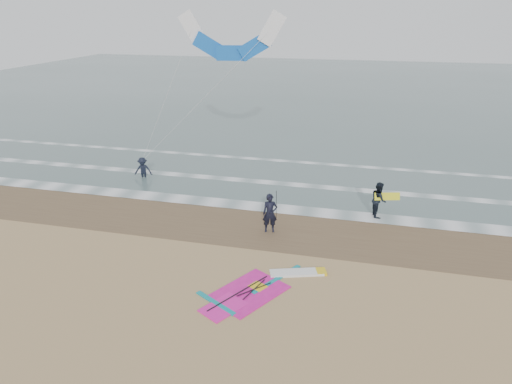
% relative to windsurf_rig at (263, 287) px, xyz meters
% --- Properties ---
extents(ground, '(120.00, 120.00, 0.00)m').
position_rel_windsurf_rig_xyz_m(ground, '(-0.35, -0.65, -0.03)').
color(ground, tan).
rests_on(ground, ground).
extents(sea_water, '(120.00, 80.00, 0.02)m').
position_rel_windsurf_rig_xyz_m(sea_water, '(-0.35, 47.35, -0.02)').
color(sea_water, '#47605E').
rests_on(sea_water, ground).
extents(wet_sand_band, '(120.00, 5.00, 0.01)m').
position_rel_windsurf_rig_xyz_m(wet_sand_band, '(-0.35, 5.35, -0.03)').
color(wet_sand_band, brown).
rests_on(wet_sand_band, ground).
extents(foam_waterline, '(120.00, 9.15, 0.02)m').
position_rel_windsurf_rig_xyz_m(foam_waterline, '(-0.35, 9.79, -0.00)').
color(foam_waterline, white).
rests_on(foam_waterline, ground).
extents(windsurf_rig, '(4.75, 4.50, 0.11)m').
position_rel_windsurf_rig_xyz_m(windsurf_rig, '(0.00, 0.00, 0.00)').
color(windsurf_rig, white).
rests_on(windsurf_rig, ground).
extents(person_standing, '(0.81, 0.64, 1.95)m').
position_rel_windsurf_rig_xyz_m(person_standing, '(-0.76, 4.80, 0.94)').
color(person_standing, black).
rests_on(person_standing, ground).
extents(person_walking, '(0.88, 1.04, 1.87)m').
position_rel_windsurf_rig_xyz_m(person_walking, '(4.33, 7.90, 0.91)').
color(person_walking, black).
rests_on(person_walking, ground).
extents(person_wading, '(1.21, 0.86, 1.70)m').
position_rel_windsurf_rig_xyz_m(person_wading, '(-10.27, 10.36, 0.82)').
color(person_wading, black).
rests_on(person_wading, ground).
extents(held_pole, '(0.17, 0.86, 1.82)m').
position_rel_windsurf_rig_xyz_m(held_pole, '(-0.46, 4.80, 1.40)').
color(held_pole, black).
rests_on(held_pole, ground).
extents(carried_kiteboard, '(1.30, 0.51, 0.39)m').
position_rel_windsurf_rig_xyz_m(carried_kiteboard, '(4.73, 7.80, 1.16)').
color(carried_kiteboard, yellow).
rests_on(carried_kiteboard, ground).
extents(surf_kite, '(8.67, 2.73, 8.97)m').
position_rel_windsurf_rig_xyz_m(surf_kite, '(-4.96, 12.89, 8.29)').
color(surf_kite, white).
rests_on(surf_kite, ground).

